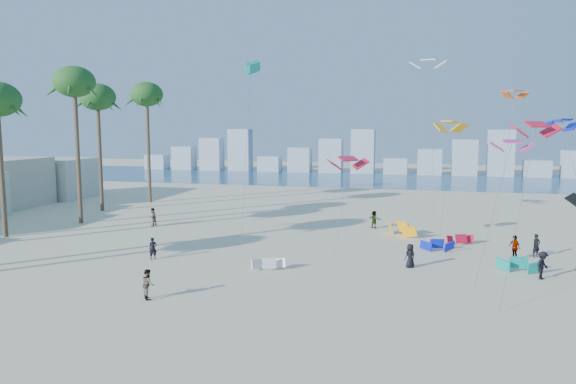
# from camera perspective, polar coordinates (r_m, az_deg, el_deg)

# --- Properties ---
(ground) EXTENTS (220.00, 220.00, 0.00)m
(ground) POSITION_cam_1_polar(r_m,az_deg,el_deg) (25.53, -15.89, -14.34)
(ground) COLOR beige
(ground) RESTS_ON ground
(ocean) EXTENTS (220.00, 220.00, 0.00)m
(ocean) POSITION_cam_1_polar(r_m,az_deg,el_deg) (93.74, 6.50, 1.50)
(ocean) COLOR navy
(ocean) RESTS_ON ground
(kitesurfer_near) EXTENTS (0.66, 0.64, 1.53)m
(kitesurfer_near) POSITION_cam_1_polar(r_m,az_deg,el_deg) (38.14, -14.26, -5.88)
(kitesurfer_near) COLOR black
(kitesurfer_near) RESTS_ON ground
(kitesurfer_mid) EXTENTS (0.98, 1.00, 1.62)m
(kitesurfer_mid) POSITION_cam_1_polar(r_m,az_deg,el_deg) (29.80, -14.77, -9.51)
(kitesurfer_mid) COLOR gray
(kitesurfer_mid) RESTS_ON ground
(kitesurfers_far) EXTENTS (32.66, 15.01, 1.72)m
(kitesurfers_far) POSITION_cam_1_polar(r_m,az_deg,el_deg) (40.89, 11.50, -4.84)
(kitesurfers_far) COLOR black
(kitesurfers_far) RESTS_ON ground
(grounded_kites) EXTENTS (24.17, 15.79, 1.06)m
(grounded_kites) POSITION_cam_1_polar(r_m,az_deg,el_deg) (41.75, 16.39, -5.28)
(grounded_kites) COLOR white
(grounded_kites) RESTS_ON ground
(flying_kites) EXTENTS (26.40, 30.43, 16.33)m
(flying_kites) POSITION_cam_1_polar(r_m,az_deg,el_deg) (44.05, 16.78, 8.68)
(flying_kites) COLOR red
(flying_kites) RESTS_ON ground
(distant_skyline) EXTENTS (85.00, 3.00, 8.40)m
(distant_skyline) POSITION_cam_1_polar(r_m,az_deg,el_deg) (103.54, 6.59, 3.75)
(distant_skyline) COLOR #9EADBF
(distant_skyline) RESTS_ON ground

